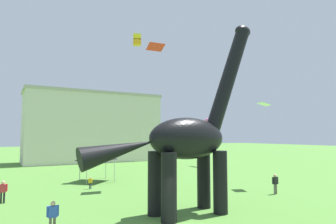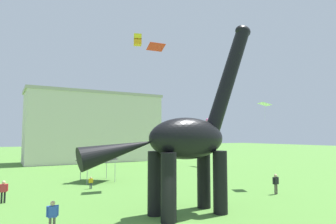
{
  "view_description": "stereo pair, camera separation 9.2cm",
  "coord_description": "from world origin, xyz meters",
  "px_view_note": "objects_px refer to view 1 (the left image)",
  "views": [
    {
      "loc": [
        -6.78,
        -11.53,
        4.55
      ],
      "look_at": [
        2.38,
        4.45,
        6.03
      ],
      "focal_mm": 31.02,
      "sensor_mm": 36.0,
      "label": 1
    },
    {
      "loc": [
        -6.7,
        -11.57,
        4.55
      ],
      "look_at": [
        2.38,
        4.45,
        6.03
      ],
      "focal_mm": 31.02,
      "sensor_mm": 36.0,
      "label": 2
    }
  ],
  "objects_px": {
    "kite_apex": "(137,40)",
    "person_vendor_side": "(3,190)",
    "person_strolling_adult": "(53,214)",
    "person_far_spectator": "(90,182)",
    "festival_canopy_tent": "(97,155)",
    "kite_mid_right": "(264,104)",
    "person_photographer": "(275,182)",
    "dinosaur_sculpture": "(187,138)",
    "kite_high_left": "(212,120)",
    "kite_drifting": "(156,47)"
  },
  "relations": [
    {
      "from": "person_photographer",
      "to": "kite_apex",
      "type": "xyz_separation_m",
      "value": [
        -6.02,
        13.23,
        14.18
      ]
    },
    {
      "from": "kite_apex",
      "to": "person_vendor_side",
      "type": "bearing_deg",
      "value": -153.33
    },
    {
      "from": "person_strolling_adult",
      "to": "kite_drifting",
      "type": "distance_m",
      "value": 17.68
    },
    {
      "from": "dinosaur_sculpture",
      "to": "person_far_spectator",
      "type": "xyz_separation_m",
      "value": [
        -2.74,
        10.78,
        -3.76
      ]
    },
    {
      "from": "person_far_spectator",
      "to": "kite_mid_right",
      "type": "bearing_deg",
      "value": -24.42
    },
    {
      "from": "person_vendor_side",
      "to": "festival_canopy_tent",
      "type": "distance_m",
      "value": 10.26
    },
    {
      "from": "dinosaur_sculpture",
      "to": "person_far_spectator",
      "type": "bearing_deg",
      "value": 131.21
    },
    {
      "from": "festival_canopy_tent",
      "to": "kite_mid_right",
      "type": "height_order",
      "value": "kite_mid_right"
    },
    {
      "from": "person_vendor_side",
      "to": "festival_canopy_tent",
      "type": "xyz_separation_m",
      "value": [
        8.12,
        6.05,
        1.64
      ]
    },
    {
      "from": "person_far_spectator",
      "to": "kite_mid_right",
      "type": "relative_size",
      "value": 0.65
    },
    {
      "from": "dinosaur_sculpture",
      "to": "kite_drifting",
      "type": "relative_size",
      "value": 7.29
    },
    {
      "from": "dinosaur_sculpture",
      "to": "kite_high_left",
      "type": "xyz_separation_m",
      "value": [
        18.24,
        20.64,
        2.49
      ]
    },
    {
      "from": "kite_apex",
      "to": "kite_drifting",
      "type": "bearing_deg",
      "value": -95.63
    },
    {
      "from": "person_photographer",
      "to": "kite_mid_right",
      "type": "bearing_deg",
      "value": -24.47
    },
    {
      "from": "person_strolling_adult",
      "to": "kite_high_left",
      "type": "xyz_separation_m",
      "value": [
        25.49,
        20.21,
        5.96
      ]
    },
    {
      "from": "kite_apex",
      "to": "kite_drifting",
      "type": "xyz_separation_m",
      "value": [
        -0.55,
        -5.56,
        -2.38
      ]
    },
    {
      "from": "person_strolling_adult",
      "to": "person_vendor_side",
      "type": "bearing_deg",
      "value": -17.41
    },
    {
      "from": "person_photographer",
      "to": "dinosaur_sculpture",
      "type": "bearing_deg",
      "value": 110.42
    },
    {
      "from": "festival_canopy_tent",
      "to": "dinosaur_sculpture",
      "type": "bearing_deg",
      "value": -85.58
    },
    {
      "from": "person_photographer",
      "to": "kite_mid_right",
      "type": "relative_size",
      "value": 0.99
    },
    {
      "from": "person_photographer",
      "to": "person_vendor_side",
      "type": "bearing_deg",
      "value": 80.67
    },
    {
      "from": "person_strolling_adult",
      "to": "kite_mid_right",
      "type": "relative_size",
      "value": 0.95
    },
    {
      "from": "kite_mid_right",
      "to": "kite_high_left",
      "type": "bearing_deg",
      "value": 66.58
    },
    {
      "from": "kite_mid_right",
      "to": "person_vendor_side",
      "type": "bearing_deg",
      "value": 167.67
    },
    {
      "from": "person_vendor_side",
      "to": "kite_apex",
      "type": "xyz_separation_m",
      "value": [
        12.41,
        6.23,
        14.21
      ]
    },
    {
      "from": "dinosaur_sculpture",
      "to": "person_photographer",
      "type": "height_order",
      "value": "dinosaur_sculpture"
    },
    {
      "from": "kite_apex",
      "to": "kite_drifting",
      "type": "distance_m",
      "value": 6.07
    },
    {
      "from": "person_strolling_adult",
      "to": "kite_high_left",
      "type": "relative_size",
      "value": 0.68
    },
    {
      "from": "person_strolling_adult",
      "to": "kite_mid_right",
      "type": "xyz_separation_m",
      "value": [
        18.28,
        3.58,
        6.46
      ]
    },
    {
      "from": "kite_high_left",
      "to": "kite_drifting",
      "type": "xyz_separation_m",
      "value": [
        -15.63,
        -11.53,
        5.87
      ]
    },
    {
      "from": "person_photographer",
      "to": "kite_mid_right",
      "type": "height_order",
      "value": "kite_mid_right"
    },
    {
      "from": "person_photographer",
      "to": "person_far_spectator",
      "type": "bearing_deg",
      "value": 63.4
    },
    {
      "from": "person_vendor_side",
      "to": "kite_high_left",
      "type": "xyz_separation_m",
      "value": [
        27.49,
        12.2,
        5.95
      ]
    },
    {
      "from": "person_vendor_side",
      "to": "festival_canopy_tent",
      "type": "relative_size",
      "value": 0.47
    },
    {
      "from": "festival_canopy_tent",
      "to": "kite_apex",
      "type": "height_order",
      "value": "kite_apex"
    },
    {
      "from": "dinosaur_sculpture",
      "to": "festival_canopy_tent",
      "type": "height_order",
      "value": "dinosaur_sculpture"
    },
    {
      "from": "person_far_spectator",
      "to": "festival_canopy_tent",
      "type": "height_order",
      "value": "festival_canopy_tent"
    },
    {
      "from": "kite_mid_right",
      "to": "kite_apex",
      "type": "bearing_deg",
      "value": 126.44
    },
    {
      "from": "festival_canopy_tent",
      "to": "kite_drifting",
      "type": "relative_size",
      "value": 1.9
    },
    {
      "from": "kite_apex",
      "to": "kite_high_left",
      "type": "height_order",
      "value": "kite_apex"
    },
    {
      "from": "person_strolling_adult",
      "to": "person_vendor_side",
      "type": "xyz_separation_m",
      "value": [
        -2.0,
        8.01,
        0.01
      ]
    },
    {
      "from": "person_vendor_side",
      "to": "kite_mid_right",
      "type": "distance_m",
      "value": 21.74
    },
    {
      "from": "dinosaur_sculpture",
      "to": "person_strolling_adult",
      "type": "height_order",
      "value": "dinosaur_sculpture"
    },
    {
      "from": "dinosaur_sculpture",
      "to": "kite_apex",
      "type": "relative_size",
      "value": 10.16
    },
    {
      "from": "dinosaur_sculpture",
      "to": "person_vendor_side",
      "type": "distance_m",
      "value": 12.99
    },
    {
      "from": "person_photographer",
      "to": "kite_high_left",
      "type": "xyz_separation_m",
      "value": [
        9.06,
        19.2,
        5.92
      ]
    },
    {
      "from": "person_strolling_adult",
      "to": "festival_canopy_tent",
      "type": "distance_m",
      "value": 15.43
    },
    {
      "from": "festival_canopy_tent",
      "to": "kite_mid_right",
      "type": "distance_m",
      "value": 16.76
    },
    {
      "from": "person_strolling_adult",
      "to": "festival_canopy_tent",
      "type": "xyz_separation_m",
      "value": [
        6.13,
        14.06,
        1.65
      ]
    },
    {
      "from": "kite_high_left",
      "to": "dinosaur_sculpture",
      "type": "bearing_deg",
      "value": -131.47
    }
  ]
}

